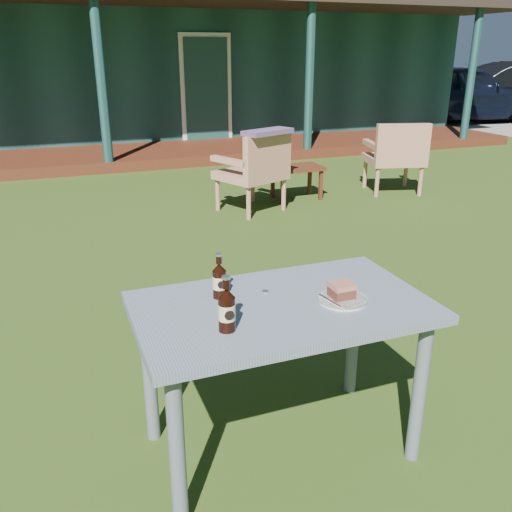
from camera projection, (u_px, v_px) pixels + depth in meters
name	position (u px, v px, depth m)	size (l,w,h in m)	color
ground	(191.00, 303.00, 3.86)	(80.00, 80.00, 0.00)	#334916
pavilion	(77.00, 56.00, 11.50)	(15.80, 8.30, 3.45)	#163937
gravel_strip	(487.00, 117.00, 14.79)	(9.00, 6.00, 0.02)	gray
car_near	(459.00, 93.00, 13.43)	(1.70, 4.23, 1.44)	black
cafe_table	(282.00, 325.00, 2.25)	(1.20, 0.70, 0.72)	slate
plate	(343.00, 299.00, 2.23)	(0.20, 0.20, 0.01)	silver
cake_slice	(342.00, 290.00, 2.22)	(0.09, 0.09, 0.06)	#502419
fork	(330.00, 301.00, 2.19)	(0.01, 0.14, 0.00)	silver
cola_bottle_near	(219.00, 280.00, 2.23)	(0.06, 0.06, 0.19)	black
cola_bottle_far	(227.00, 309.00, 1.96)	(0.06, 0.07, 0.22)	black
bottle_cap	(265.00, 292.00, 2.31)	(0.03, 0.03, 0.01)	silver
armchair_left	(256.00, 168.00, 5.91)	(0.83, 0.81, 0.87)	tan
armchair_right	(397.00, 154.00, 6.71)	(0.79, 0.76, 0.88)	tan
floral_throw	(268.00, 132.00, 5.65)	(0.57, 0.23, 0.05)	#61446C
side_table	(297.00, 171.00, 6.50)	(0.60, 0.40, 0.40)	#4D2212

